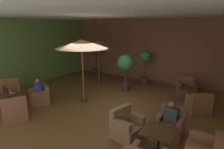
# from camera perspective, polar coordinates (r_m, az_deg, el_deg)

# --- Properties ---
(ground_plane) EXTENTS (10.53, 8.79, 0.02)m
(ground_plane) POSITION_cam_1_polar(r_m,az_deg,el_deg) (7.98, -1.78, -8.98)
(ground_plane) COLOR brown
(wall_back_brick) EXTENTS (10.53, 0.08, 3.55)m
(wall_back_brick) POSITION_cam_1_polar(r_m,az_deg,el_deg) (11.24, 11.28, 6.99)
(wall_back_brick) COLOR brown
(wall_back_brick) RESTS_ON ground_plane
(wall_left_accent) EXTENTS (0.08, 8.79, 3.55)m
(wall_left_accent) POSITION_cam_1_polar(r_m,az_deg,el_deg) (11.30, -24.05, 6.08)
(wall_left_accent) COLOR #638D46
(wall_left_accent) RESTS_ON ground_plane
(ceiling_slab) EXTENTS (10.53, 8.79, 0.06)m
(ceiling_slab) POSITION_cam_1_polar(r_m,az_deg,el_deg) (7.35, -2.00, 17.70)
(ceiling_slab) COLOR silver
(ceiling_slab) RESTS_ON wall_back_brick
(cafe_table_front_left) EXTENTS (0.66, 0.66, 0.63)m
(cafe_table_front_left) POSITION_cam_1_polar(r_m,az_deg,el_deg) (8.42, -28.27, -6.19)
(cafe_table_front_left) COLOR black
(cafe_table_front_left) RESTS_ON ground_plane
(armchair_front_left_north) EXTENTS (1.03, 1.01, 0.87)m
(armchair_front_left_north) POSITION_cam_1_polar(r_m,az_deg,el_deg) (7.43, -27.38, -9.64)
(armchair_front_left_north) COLOR brown
(armchair_front_left_north) RESTS_ON ground_plane
(armchair_front_left_east) EXTENTS (1.00, 0.98, 0.79)m
(armchair_front_left_east) POSITION_cam_1_polar(r_m,az_deg,el_deg) (8.54, -20.88, -6.17)
(armchair_front_left_east) COLOR brown
(armchair_front_left_east) RESTS_ON ground_plane
(armchair_front_left_south) EXTENTS (1.04, 1.04, 0.89)m
(armchair_front_left_south) POSITION_cam_1_polar(r_m,az_deg,el_deg) (9.49, -28.28, -4.74)
(armchair_front_left_south) COLOR brown
(armchair_front_left_south) RESTS_ON ground_plane
(cafe_table_front_right) EXTENTS (0.81, 0.81, 0.63)m
(cafe_table_front_right) POSITION_cam_1_polar(r_m,az_deg,el_deg) (5.08, 13.95, -17.30)
(cafe_table_front_right) COLOR black
(cafe_table_front_right) RESTS_ON ground_plane
(armchair_front_right_south) EXTENTS (0.75, 0.71, 0.83)m
(armchair_front_right_south) POSITION_cam_1_polar(r_m,az_deg,el_deg) (6.04, 17.20, -14.34)
(armchair_front_right_south) COLOR brown
(armchair_front_right_south) RESTS_ON ground_plane
(armchair_front_right_west) EXTENTS (0.88, 0.88, 0.87)m
(armchair_front_right_west) POSITION_cam_1_polar(r_m,az_deg,el_deg) (5.67, 4.45, -15.50)
(armchair_front_right_west) COLOR brown
(armchair_front_right_west) RESTS_ON ground_plane
(cafe_table_mid_center) EXTENTS (0.73, 0.73, 0.63)m
(cafe_table_mid_center) POSITION_cam_1_polar(r_m,az_deg,el_deg) (8.66, 22.18, -4.72)
(cafe_table_mid_center) COLOR black
(cafe_table_mid_center) RESTS_ON ground_plane
(armchair_mid_center_north) EXTENTS (1.02, 1.04, 0.83)m
(armchair_mid_center_north) POSITION_cam_1_polar(r_m,az_deg,el_deg) (7.85, 24.55, -8.17)
(armchair_mid_center_north) COLOR brown
(armchair_mid_center_north) RESTS_ON ground_plane
(armchair_mid_center_east) EXTENTS (0.98, 0.96, 0.83)m
(armchair_mid_center_east) POSITION_cam_1_polar(r_m,az_deg,el_deg) (9.65, 21.01, -3.81)
(armchair_mid_center_east) COLOR brown
(armchair_mid_center_east) RESTS_ON ground_plane
(patio_umbrella_tall_red) EXTENTS (2.10, 2.10, 2.64)m
(patio_umbrella_tall_red) POSITION_cam_1_polar(r_m,az_deg,el_deg) (7.78, -9.09, 8.96)
(patio_umbrella_tall_red) COLOR #2D2D2D
(patio_umbrella_tall_red) RESTS_ON ground_plane
(patio_umbrella_center_beige) EXTENTS (2.02, 2.02, 2.39)m
(patio_umbrella_center_beige) POSITION_cam_1_polar(r_m,az_deg,el_deg) (10.56, -4.15, 8.88)
(patio_umbrella_center_beige) COLOR #2D2D2D
(patio_umbrella_center_beige) RESTS_ON ground_plane
(potted_tree_left_corner) EXTENTS (0.85, 0.85, 1.83)m
(potted_tree_left_corner) POSITION_cam_1_polar(r_m,az_deg,el_deg) (9.32, 4.20, 2.74)
(potted_tree_left_corner) COLOR #332E2D
(potted_tree_left_corner) RESTS_ON ground_plane
(potted_tree_mid_left) EXTENTS (0.60, 0.60, 1.84)m
(potted_tree_mid_left) POSITION_cam_1_polar(r_m,az_deg,el_deg) (10.67, 9.97, 3.76)
(potted_tree_mid_left) COLOR #373930
(potted_tree_mid_left) RESTS_ON ground_plane
(potted_tree_mid_right) EXTENTS (0.57, 0.57, 1.85)m
(potted_tree_mid_right) POSITION_cam_1_polar(r_m,az_deg,el_deg) (12.81, -4.89, 5.70)
(potted_tree_mid_right) COLOR #372E32
(potted_tree_mid_right) RESTS_ON ground_plane
(patron_blue_shirt) EXTENTS (0.38, 0.26, 0.64)m
(patron_blue_shirt) POSITION_cam_1_polar(r_m,az_deg,el_deg) (5.83, 17.36, -11.15)
(patron_blue_shirt) COLOR #30403B
(patron_blue_shirt) RESTS_ON ground_plane
(patron_by_window) EXTENTS (0.40, 0.37, 0.63)m
(patron_by_window) POSITION_cam_1_polar(r_m,az_deg,el_deg) (8.41, -21.36, -3.63)
(patron_by_window) COLOR #2E40A7
(patron_by_window) RESTS_ON ground_plane
(iced_drink_cup) EXTENTS (0.08, 0.08, 0.11)m
(iced_drink_cup) POSITION_cam_1_polar(r_m,az_deg,el_deg) (8.45, -28.60, -4.37)
(iced_drink_cup) COLOR white
(iced_drink_cup) RESTS_ON cafe_table_front_left
(open_laptop) EXTENTS (0.34, 0.27, 0.20)m
(open_laptop) POSITION_cam_1_polar(r_m,az_deg,el_deg) (8.31, -28.56, -4.69)
(open_laptop) COLOR #9EA0A5
(open_laptop) RESTS_ON cafe_table_front_left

